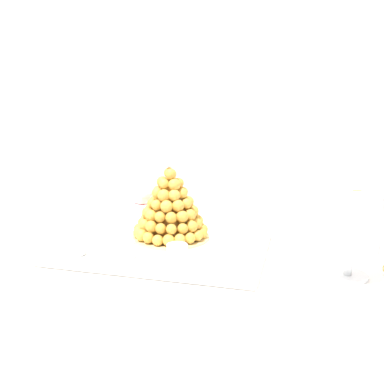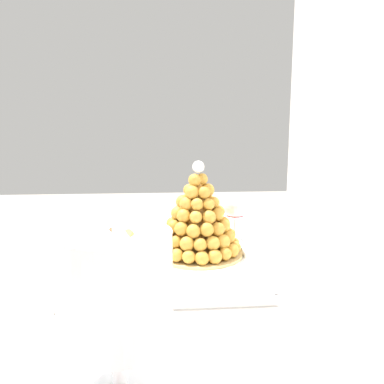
% 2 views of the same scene
% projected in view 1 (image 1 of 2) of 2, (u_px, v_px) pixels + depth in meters
% --- Properties ---
extents(backdrop_wall, '(4.80, 0.10, 2.50)m').
position_uv_depth(backdrop_wall, '(266.00, 93.00, 2.27)').
color(backdrop_wall, silver).
rests_on(backdrop_wall, ground_plane).
extents(buffet_table, '(1.63, 1.01, 0.78)m').
position_uv_depth(buffet_table, '(223.00, 280.00, 1.30)').
color(buffet_table, brown).
rests_on(buffet_table, ground_plane).
extents(serving_tray, '(0.61, 0.45, 0.02)m').
position_uv_depth(serving_tray, '(163.00, 248.00, 1.32)').
color(serving_tray, white).
rests_on(serving_tray, buffet_table).
extents(croquembouche, '(0.25, 0.25, 0.26)m').
position_uv_depth(croquembouche, '(170.00, 208.00, 1.38)').
color(croquembouche, tan).
rests_on(croquembouche, serving_tray).
extents(dessert_cup_left, '(0.06, 0.06, 0.06)m').
position_uv_depth(dessert_cup_left, '(74.00, 246.00, 1.26)').
color(dessert_cup_left, silver).
rests_on(dessert_cup_left, serving_tray).
extents(dessert_cup_mid_left, '(0.06, 0.06, 0.05)m').
position_uv_depth(dessert_cup_mid_left, '(125.00, 250.00, 1.23)').
color(dessert_cup_mid_left, silver).
rests_on(dessert_cup_mid_left, serving_tray).
extents(dessert_cup_centre, '(0.06, 0.06, 0.05)m').
position_uv_depth(dessert_cup_centre, '(177.00, 254.00, 1.19)').
color(dessert_cup_centre, silver).
rests_on(dessert_cup_centre, serving_tray).
extents(dessert_cup_mid_right, '(0.05, 0.05, 0.05)m').
position_uv_depth(dessert_cup_mid_right, '(232.00, 262.00, 1.14)').
color(dessert_cup_mid_right, silver).
rests_on(dessert_cup_mid_right, serving_tray).
extents(creme_brulee_ramekin, '(0.09, 0.09, 0.03)m').
position_uv_depth(creme_brulee_ramekin, '(88.00, 238.00, 1.36)').
color(creme_brulee_ramekin, white).
rests_on(creme_brulee_ramekin, serving_tray).
extents(macaron_goblet, '(0.15, 0.15, 0.23)m').
position_uv_depth(macaron_goblet, '(352.00, 222.00, 1.09)').
color(macaron_goblet, white).
rests_on(macaron_goblet, buffet_table).
extents(wine_glass, '(0.08, 0.08, 0.15)m').
position_uv_depth(wine_glass, '(143.00, 196.00, 1.54)').
color(wine_glass, silver).
rests_on(wine_glass, buffet_table).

